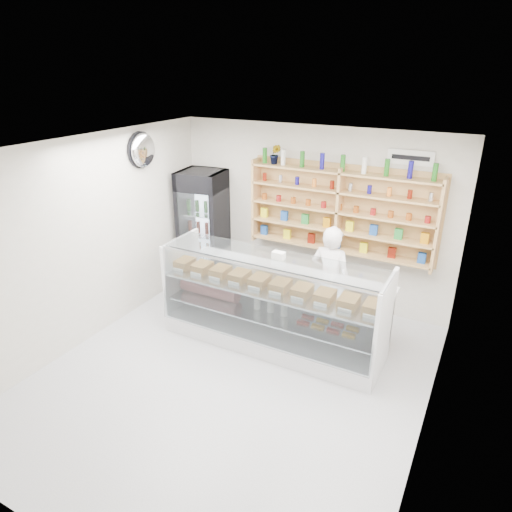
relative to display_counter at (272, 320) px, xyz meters
The scene contains 8 objects.
room 1.40m from the display_counter, 96.44° to the right, with size 5.00×5.00×5.00m.
display_counter is the anchor object (origin of this frame).
shop_worker 0.99m from the display_counter, 50.88° to the left, with size 0.59×0.39×1.61m, color white.
drinks_cooler 2.35m from the display_counter, 147.95° to the left, with size 0.80×0.79×2.00m.
wall_shelving 1.91m from the display_counter, 74.33° to the left, with size 2.84×0.28×1.33m.
potted_plant 2.52m from the display_counter, 115.68° to the left, with size 0.17×0.13×0.30m, color #1E6626.
security_mirror 3.10m from the display_counter, behind, with size 0.15×0.50×0.50m, color silver.
wall_sign 2.90m from the display_counter, 49.90° to the left, with size 0.62×0.03×0.20m, color white.
Camera 1 is at (2.47, -3.98, 3.62)m, focal length 32.00 mm.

